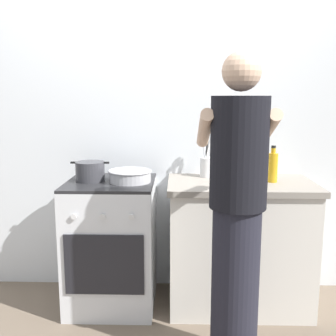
# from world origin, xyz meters

# --- Properties ---
(ground) EXTENTS (6.00, 6.00, 0.00)m
(ground) POSITION_xyz_m (0.00, 0.00, 0.00)
(ground) COLOR #6B5B4C
(back_wall) EXTENTS (3.20, 0.10, 2.50)m
(back_wall) POSITION_xyz_m (0.20, 0.50, 1.25)
(back_wall) COLOR silver
(back_wall) RESTS_ON ground
(countertop) EXTENTS (1.00, 0.60, 0.90)m
(countertop) POSITION_xyz_m (0.55, 0.15, 0.45)
(countertop) COLOR silver
(countertop) RESTS_ON ground
(stove_range) EXTENTS (0.60, 0.62, 0.90)m
(stove_range) POSITION_xyz_m (-0.35, 0.15, 0.45)
(stove_range) COLOR silver
(stove_range) RESTS_ON ground
(pot) EXTENTS (0.27, 0.20, 0.13)m
(pot) POSITION_xyz_m (-0.49, 0.16, 0.97)
(pot) COLOR #38383D
(pot) RESTS_ON stove_range
(mixing_bowl) EXTENTS (0.30, 0.30, 0.08)m
(mixing_bowl) POSITION_xyz_m (-0.21, 0.13, 0.95)
(mixing_bowl) COLOR #B7B7BC
(mixing_bowl) RESTS_ON stove_range
(utensil_crock) EXTENTS (0.10, 0.10, 0.32)m
(utensil_crock) POSITION_xyz_m (0.33, 0.33, 0.99)
(utensil_crock) COLOR silver
(utensil_crock) RESTS_ON countertop
(oil_bottle) EXTENTS (0.07, 0.07, 0.25)m
(oil_bottle) POSITION_xyz_m (0.76, 0.15, 1.01)
(oil_bottle) COLOR gold
(oil_bottle) RESTS_ON countertop
(person) EXTENTS (0.41, 0.50, 1.70)m
(person) POSITION_xyz_m (0.43, -0.49, 0.86)
(person) COLOR black
(person) RESTS_ON ground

